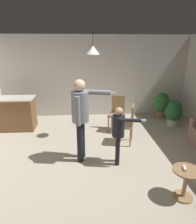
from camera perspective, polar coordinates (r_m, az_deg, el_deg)
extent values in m
plane|color=#B2A893|center=(4.26, 1.78, -14.71)|extent=(7.68, 7.68, 0.00)
cube|color=beige|center=(6.83, -0.91, 10.16)|extent=(6.40, 0.10, 2.70)
cylinder|color=#99754C|center=(5.66, 25.49, -7.48)|extent=(0.05, 0.05, 0.06)
cube|color=brown|center=(6.24, -23.26, -0.61)|extent=(1.20, 0.60, 0.91)
cube|color=beige|center=(6.12, -23.81, 3.60)|extent=(1.26, 0.66, 0.04)
cylinder|color=#99754C|center=(3.46, 24.32, -15.17)|extent=(0.44, 0.44, 0.03)
cylinder|color=#99754C|center=(3.61, 23.76, -18.65)|extent=(0.06, 0.06, 0.49)
cylinder|color=#99754C|center=(3.74, 23.28, -21.49)|extent=(0.31, 0.31, 0.03)
cylinder|color=black|center=(4.31, -4.64, -7.66)|extent=(0.13, 0.13, 0.87)
cylinder|color=black|center=(4.15, -5.20, -8.74)|extent=(0.13, 0.13, 0.87)
cylinder|color=slate|center=(3.96, -5.21, 1.51)|extent=(0.35, 0.35, 0.62)
sphere|color=#D8AD8C|center=(3.86, -5.39, 7.60)|extent=(0.24, 0.24, 0.24)
cylinder|color=slate|center=(4.03, -0.61, 5.71)|extent=(0.59, 0.23, 0.10)
cube|color=white|center=(3.99, 3.98, 5.55)|extent=(0.13, 0.06, 0.04)
cylinder|color=slate|center=(3.78, -5.89, 0.19)|extent=(0.10, 0.10, 0.58)
cylinder|color=black|center=(4.21, 5.68, -10.35)|extent=(0.09, 0.09, 0.62)
cylinder|color=black|center=(4.10, 5.66, -11.21)|extent=(0.09, 0.09, 0.62)
cylinder|color=black|center=(3.92, 5.91, -4.05)|extent=(0.24, 0.24, 0.44)
sphere|color=tan|center=(3.82, 6.06, 0.14)|extent=(0.17, 0.17, 0.17)
cylinder|color=black|center=(4.06, 5.90, -3.58)|extent=(0.07, 0.07, 0.41)
cylinder|color=black|center=(3.73, 9.15, -2.36)|extent=(0.42, 0.14, 0.07)
cube|color=white|center=(3.76, 12.74, -2.46)|extent=(0.13, 0.06, 0.04)
cylinder|color=#99754C|center=(4.87, 9.33, -7.46)|extent=(0.04, 0.04, 0.45)
cylinder|color=#99754C|center=(5.19, 9.70, -5.77)|extent=(0.04, 0.04, 0.45)
cylinder|color=#99754C|center=(4.90, 5.11, -7.08)|extent=(0.04, 0.04, 0.45)
cylinder|color=#99754C|center=(5.23, 5.76, -5.42)|extent=(0.04, 0.04, 0.45)
cube|color=tan|center=(4.94, 7.59, -3.78)|extent=(0.53, 0.53, 0.05)
cube|color=#99754C|center=(4.83, 9.96, -0.94)|extent=(0.16, 0.37, 0.50)
cylinder|color=#99754C|center=(5.85, 7.40, -2.83)|extent=(0.04, 0.04, 0.45)
cylinder|color=#99754C|center=(5.93, 4.00, -2.43)|extent=(0.04, 0.04, 0.45)
cylinder|color=#99754C|center=(5.52, 6.61, -4.11)|extent=(0.04, 0.04, 0.45)
cylinder|color=#99754C|center=(5.60, 3.01, -3.67)|extent=(0.04, 0.04, 0.45)
cube|color=#7F664C|center=(5.64, 5.33, -0.88)|extent=(0.55, 0.55, 0.05)
cube|color=#99754C|center=(5.73, 5.88, 2.31)|extent=(0.36, 0.19, 0.50)
cylinder|color=brown|center=(7.20, 17.64, -0.31)|extent=(0.32, 0.32, 0.25)
sphere|color=#2D6B33|center=(7.11, 17.89, 2.15)|extent=(0.56, 0.56, 0.56)
sphere|color=#2D6B33|center=(7.06, 18.04, 3.67)|extent=(0.42, 0.42, 0.42)
cylinder|color=#B7B2AD|center=(6.50, 20.71, -2.70)|extent=(0.31, 0.31, 0.24)
sphere|color=#235B2D|center=(6.40, 21.01, -0.15)|extent=(0.53, 0.53, 0.53)
sphere|color=#235B2D|center=(6.35, 21.20, 1.42)|extent=(0.39, 0.39, 0.39)
cube|color=white|center=(3.44, 23.72, -14.62)|extent=(0.08, 0.13, 0.04)
cone|color=silver|center=(4.85, -1.46, 17.48)|extent=(0.32, 0.32, 0.20)
cylinder|color=black|center=(4.86, -1.49, 20.67)|extent=(0.01, 0.01, 0.36)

